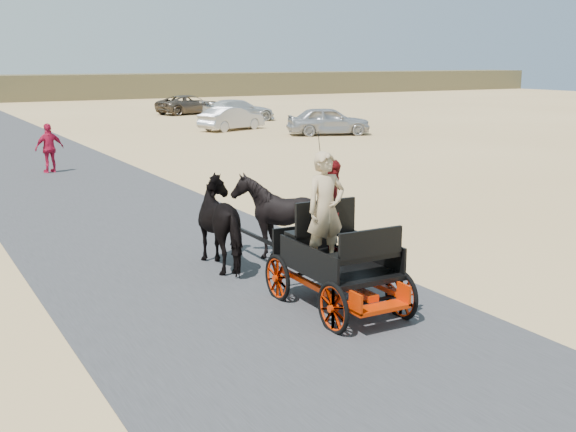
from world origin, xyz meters
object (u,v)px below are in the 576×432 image
car_c (239,110)px  car_d (189,105)px  pedestrian (49,148)px  car_b (232,118)px  horse_left (227,223)px  car_a (328,121)px  carriage (337,286)px  horse_right (278,217)px

car_c → car_d: (-0.49, 7.22, -0.01)m
pedestrian → car_d: 27.42m
car_b → horse_left: bearing=135.1°
pedestrian → car_c: (14.91, 16.10, -0.18)m
car_c → car_d: 7.24m
car_a → car_b: 5.85m
horse_left → car_b: 27.15m
carriage → pedestrian: size_ratio=1.39×
car_a → pedestrian: bearing=131.8°
carriage → car_a: (14.27, 22.80, 0.37)m
horse_left → car_c: 33.04m
horse_right → car_c: bearing=-114.0°
car_d → pedestrian: bearing=135.6°
horse_left → horse_right: 1.10m
horse_left → car_d: horse_left is taller
horse_left → car_a: (14.82, 19.80, -0.11)m
carriage → horse_right: bearing=79.6°
car_c → car_b: bearing=150.9°
horse_right → pedestrian: bearing=-83.1°
car_b → car_d: 12.61m
carriage → horse_left: size_ratio=1.20×
carriage → car_a: size_ratio=0.56×
car_a → car_b: bearing=54.9°
pedestrian → car_a: 16.55m
car_b → car_c: 5.91m
horse_right → car_a: (13.72, 19.80, -0.12)m
carriage → car_b: car_b is taller
pedestrian → car_c: 21.94m
car_a → car_c: car_a is taller
horse_right → pedestrian: (-1.65, 13.66, 0.01)m
horse_right → car_d: 39.12m
pedestrian → horse_left: bearing=80.6°
car_a → horse_right: bearing=165.3°
horse_left → car_b: horse_left is taller
car_c → car_d: car_c is taller
car_b → car_d: bearing=-30.8°
car_a → car_d: (-0.95, 17.18, -0.06)m
car_a → car_b: size_ratio=1.08×
pedestrian → car_b: 16.26m
pedestrian → car_b: bearing=-149.4°
horse_left → pedestrian: bearing=-87.7°
horse_left → car_a: size_ratio=0.47×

